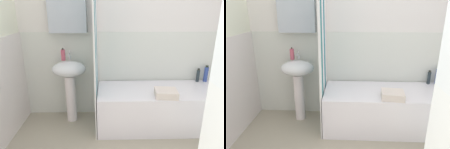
{
  "view_description": "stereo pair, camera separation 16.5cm",
  "coord_description": "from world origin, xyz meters",
  "views": [
    {
      "loc": [
        -0.38,
        -1.5,
        1.52
      ],
      "look_at": [
        -0.32,
        0.72,
        0.77
      ],
      "focal_mm": 32.36,
      "sensor_mm": 36.0,
      "label": 1
    },
    {
      "loc": [
        -0.21,
        -1.5,
        1.52
      ],
      "look_at": [
        -0.32,
        0.72,
        0.77
      ],
      "focal_mm": 32.36,
      "sensor_mm": 36.0,
      "label": 2
    }
  ],
  "objects": [
    {
      "name": "shower_curtain",
      "position": [
        -0.51,
        0.88,
        1.0
      ],
      "size": [
        0.01,
        0.67,
        2.0
      ],
      "color": "white",
      "rests_on": "ground_plane"
    },
    {
      "name": "soap_dispenser",
      "position": [
        -0.95,
        1.1,
        0.92
      ],
      "size": [
        0.05,
        0.05,
        0.17
      ],
      "color": "#C35166",
      "rests_on": "sink"
    },
    {
      "name": "towel_folded",
      "position": [
        0.32,
        0.67,
        0.55
      ],
      "size": [
        0.28,
        0.25,
        0.08
      ],
      "primitive_type": "cube",
      "rotation": [
        0.0,
        0.0,
        -0.12
      ],
      "color": "silver",
      "rests_on": "bathtub"
    },
    {
      "name": "faucet",
      "position": [
        -0.88,
        1.11,
        0.91
      ],
      "size": [
        0.03,
        0.12,
        0.12
      ],
      "color": "silver",
      "rests_on": "sink"
    },
    {
      "name": "body_wash_bottle",
      "position": [
        1.02,
        1.17,
        0.62
      ],
      "size": [
        0.05,
        0.05,
        0.23
      ],
      "color": "#334B98",
      "rests_on": "bathtub"
    },
    {
      "name": "sink",
      "position": [
        -0.88,
        1.03,
        0.62
      ],
      "size": [
        0.44,
        0.34,
        0.85
      ],
      "color": "white",
      "rests_on": "ground_plane"
    },
    {
      "name": "wall_back_tiled",
      "position": [
        -0.05,
        1.26,
        1.14
      ],
      "size": [
        3.6,
        0.18,
        2.4
      ],
      "color": "white",
      "rests_on": "ground_plane"
    },
    {
      "name": "bathtub",
      "position": [
        0.31,
        0.88,
        0.25
      ],
      "size": [
        1.62,
        0.67,
        0.51
      ],
      "primitive_type": "cube",
      "color": "white",
      "rests_on": "ground_plane"
    },
    {
      "name": "conditioner_bottle",
      "position": [
        0.91,
        1.16,
        0.6
      ],
      "size": [
        0.04,
        0.04,
        0.19
      ],
      "color": "#242F35",
      "rests_on": "bathtub"
    }
  ]
}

